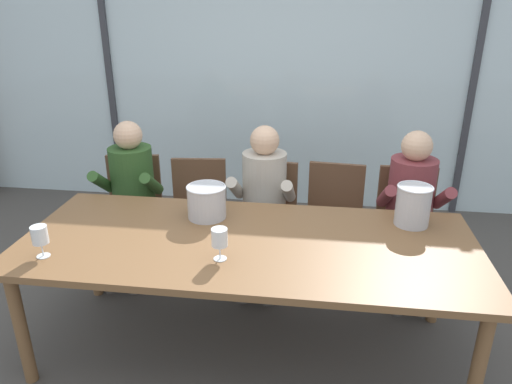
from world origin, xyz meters
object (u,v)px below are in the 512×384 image
at_px(chair_near_curtain, 133,203).
at_px(chair_left_of_center, 198,207).
at_px(ice_bucket_primary, 207,201).
at_px(wine_glass_by_left_taster, 40,236).
at_px(person_maroon_top, 412,205).
at_px(dining_table, 248,250).
at_px(chair_center, 267,210).
at_px(chair_right_of_center, 334,214).
at_px(person_beige_jumper, 263,197).
at_px(ice_bucket_secondary, 413,205).
at_px(person_olive_shirt, 130,190).
at_px(chair_near_window_right, 406,218).
at_px(wine_glass_near_bucket, 220,239).

relative_size(chair_near_curtain, chair_left_of_center, 1.00).
bearing_deg(ice_bucket_primary, wine_glass_by_left_taster, -141.49).
bearing_deg(person_maroon_top, chair_left_of_center, 172.84).
bearing_deg(dining_table, chair_center, 89.79).
bearing_deg(chair_left_of_center, wine_glass_by_left_taster, -118.14).
xyz_separation_m(chair_right_of_center, wine_glass_by_left_taster, (-1.55, -1.29, 0.37)).
height_order(dining_table, person_beige_jumper, person_beige_jumper).
relative_size(person_beige_jumper, person_maroon_top, 1.00).
bearing_deg(ice_bucket_secondary, dining_table, -160.53).
distance_m(dining_table, person_olive_shirt, 1.29).
relative_size(chair_near_window_right, person_beige_jumper, 0.73).
distance_m(ice_bucket_secondary, wine_glass_near_bucket, 1.19).
bearing_deg(ice_bucket_primary, chair_near_window_right, 27.57).
bearing_deg(chair_near_window_right, ice_bucket_primary, -153.00).
bearing_deg(dining_table, wine_glass_by_left_taster, -162.80).
height_order(chair_left_of_center, person_olive_shirt, person_olive_shirt).
height_order(chair_center, person_beige_jumper, person_beige_jumper).
bearing_deg(chair_right_of_center, chair_center, -173.86).
xyz_separation_m(ice_bucket_primary, wine_glass_by_left_taster, (-0.74, -0.59, 0.01)).
relative_size(chair_near_curtain, chair_center, 1.00).
height_order(chair_right_of_center, person_olive_shirt, person_olive_shirt).
relative_size(chair_near_curtain, ice_bucket_secondary, 3.52).
bearing_deg(chair_center, chair_near_curtain, -173.34).
bearing_deg(chair_near_window_right, wine_glass_by_left_taster, -148.77).
relative_size(chair_right_of_center, person_olive_shirt, 0.73).
bearing_deg(person_beige_jumper, chair_center, 86.48).
relative_size(chair_near_curtain, chair_near_window_right, 1.00).
bearing_deg(wine_glass_by_left_taster, chair_left_of_center, 68.16).
relative_size(dining_table, ice_bucket_primary, 10.49).
xyz_separation_m(dining_table, chair_center, (0.00, 0.96, -0.19)).
bearing_deg(person_beige_jumper, dining_table, -87.12).
distance_m(chair_center, person_beige_jumper, 0.23).
relative_size(chair_right_of_center, chair_near_window_right, 1.00).
relative_size(chair_center, wine_glass_by_left_taster, 4.96).
height_order(dining_table, person_maroon_top, person_maroon_top).
distance_m(chair_right_of_center, wine_glass_near_bucket, 1.39).
bearing_deg(person_maroon_top, chair_right_of_center, 160.48).
bearing_deg(chair_near_window_right, person_beige_jumper, -171.77).
relative_size(chair_left_of_center, ice_bucket_primary, 3.54).
relative_size(dining_table, person_olive_shirt, 2.16).
bearing_deg(wine_glass_by_left_taster, ice_bucket_primary, 38.51).
bearing_deg(chair_left_of_center, chair_near_curtain, 171.63).
distance_m(chair_left_of_center, person_maroon_top, 1.58).
bearing_deg(chair_near_curtain, wine_glass_by_left_taster, -97.12).
xyz_separation_m(person_beige_jumper, person_maroon_top, (1.05, 0.00, 0.00)).
relative_size(chair_near_curtain, person_beige_jumper, 0.73).
xyz_separation_m(chair_left_of_center, wine_glass_near_bucket, (0.42, -1.17, 0.37)).
bearing_deg(person_beige_jumper, person_maroon_top, 2.05).
bearing_deg(wine_glass_by_left_taster, ice_bucket_secondary, 18.28).
bearing_deg(chair_near_curtain, chair_left_of_center, -10.43).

